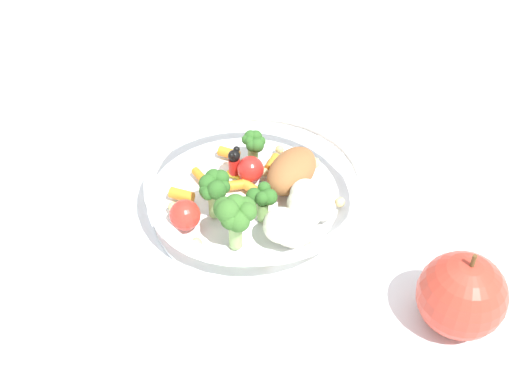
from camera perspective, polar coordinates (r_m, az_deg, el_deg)
ground_plane at (r=0.66m, az=0.69°, el=-2.32°), size 2.40×2.40×0.00m
food_container at (r=0.65m, az=0.68°, el=-0.30°), size 0.22×0.22×0.07m
loose_apple at (r=0.57m, az=17.73°, el=-8.70°), size 0.08×0.08×0.09m
folded_napkin at (r=0.84m, az=-11.02°, el=7.89°), size 0.19×0.19×0.01m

